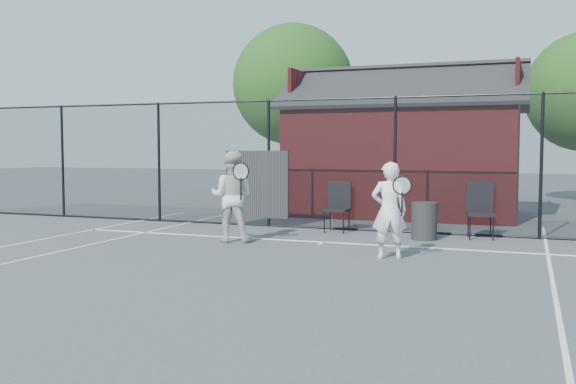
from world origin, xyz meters
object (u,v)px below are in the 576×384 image
(player_front, at_px, (389,210))
(chair_right, at_px, (481,212))
(chair_left, at_px, (337,207))
(waste_bin, at_px, (424,221))
(player_back, at_px, (232,196))
(clubhouse, at_px, (405,157))

(player_front, bearing_deg, chair_right, 66.60)
(chair_left, xyz_separation_m, waste_bin, (2.00, -0.50, -0.17))
(chair_left, relative_size, chair_right, 0.97)
(chair_left, bearing_deg, player_back, -125.47)
(clubhouse, xyz_separation_m, waste_bin, (1.29, -4.90, -1.23))
(clubhouse, distance_m, player_back, 6.94)
(player_front, bearing_deg, clubhouse, 98.31)
(player_front, height_order, player_back, player_back)
(chair_left, bearing_deg, chair_right, 0.58)
(player_back, height_order, waste_bin, player_back)
(player_back, xyz_separation_m, waste_bin, (3.55, 1.63, -0.52))
(player_back, bearing_deg, chair_right, 24.74)
(clubhouse, xyz_separation_m, player_front, (1.08, -7.37, -0.79))
(player_back, bearing_deg, chair_left, 53.95)
(player_back, relative_size, chair_left, 1.65)
(waste_bin, bearing_deg, player_back, -155.36)
(clubhouse, xyz_separation_m, chair_left, (-0.71, -4.40, -1.06))
(chair_right, bearing_deg, clubhouse, 108.64)
(clubhouse, relative_size, player_back, 3.60)
(player_front, bearing_deg, chair_left, 120.98)
(player_back, height_order, chair_left, player_back)
(chair_left, distance_m, waste_bin, 2.07)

